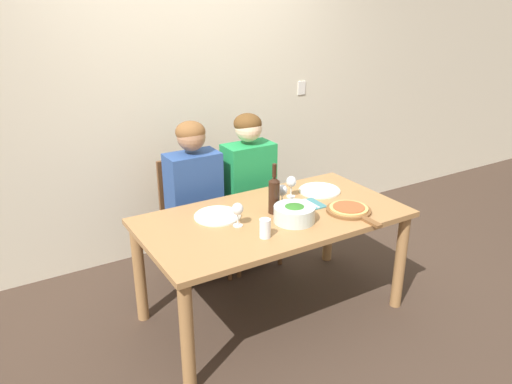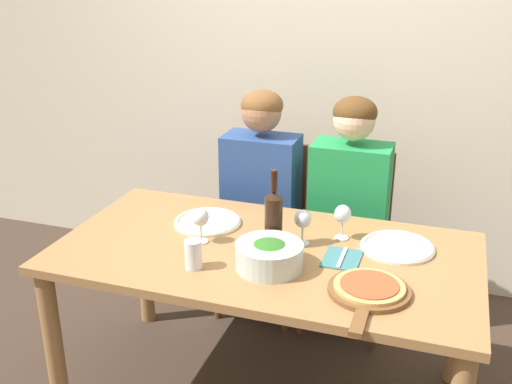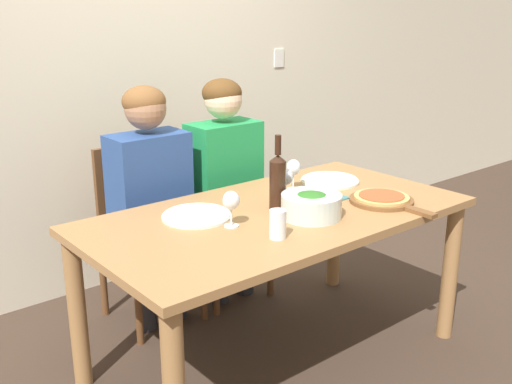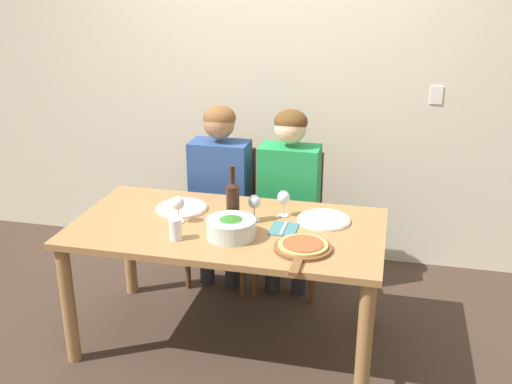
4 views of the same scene
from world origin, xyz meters
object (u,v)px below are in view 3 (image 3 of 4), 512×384
at_px(dinner_plate_right, 330,180).
at_px(wine_glass_left, 231,202).
at_px(person_woman, 151,185).
at_px(dinner_plate_left, 197,215).
at_px(person_man, 226,170).
at_px(water_tumbler, 278,224).
at_px(broccoli_bowl, 311,205).
at_px(fork_on_napkin, 326,196).
at_px(wine_bottle, 278,180).
at_px(wine_glass_right, 293,169).
at_px(wine_glass_centre, 286,178).
at_px(chair_right, 215,208).
at_px(chair_left, 143,226).
at_px(pizza_on_board, 383,199).

height_order(dinner_plate_right, wine_glass_left, wine_glass_left).
distance_m(person_woman, dinner_plate_left, 0.52).
bearing_deg(person_man, dinner_plate_left, -136.38).
bearing_deg(water_tumbler, broccoli_bowl, 18.83).
bearing_deg(fork_on_napkin, wine_bottle, 176.15).
xyz_separation_m(broccoli_bowl, water_tumbler, (-0.27, -0.09, 0.01)).
xyz_separation_m(dinner_plate_right, water_tumbler, (-0.71, -0.41, 0.05)).
bearing_deg(wine_glass_left, person_man, 54.74).
xyz_separation_m(person_woman, wine_glass_right, (0.51, -0.47, 0.09)).
distance_m(wine_glass_centre, water_tumbler, 0.47).
bearing_deg(wine_glass_left, wine_glass_right, 21.91).
height_order(broccoli_bowl, fork_on_napkin, broccoli_bowl).
bearing_deg(chair_right, chair_left, 180.00).
height_order(wine_bottle, dinner_plate_right, wine_bottle).
bearing_deg(broccoli_bowl, fork_on_napkin, 31.84).
bearing_deg(person_man, wine_glass_left, -125.26).
xyz_separation_m(person_woman, broccoli_bowl, (0.30, -0.81, 0.04)).
bearing_deg(wine_glass_centre, dinner_plate_left, 171.99).
xyz_separation_m(person_woman, wine_glass_left, (-0.03, -0.69, 0.09)).
bearing_deg(wine_glass_centre, broccoli_bowl, -105.89).
distance_m(person_woman, water_tumbler, 0.91).
bearing_deg(pizza_on_board, person_man, 104.63).
bearing_deg(person_woman, wine_glass_right, -42.58).
relative_size(dinner_plate_right, water_tumbler, 2.61).
bearing_deg(wine_bottle, wine_glass_left, -169.68).
distance_m(wine_bottle, fork_on_napkin, 0.31).
xyz_separation_m(water_tumbler, fork_on_napkin, (0.52, 0.25, -0.05)).
height_order(broccoli_bowl, water_tumbler, water_tumbler).
bearing_deg(broccoli_bowl, chair_left, 108.26).
height_order(person_man, dinner_plate_left, person_man).
height_order(chair_right, wine_glass_right, chair_right).
distance_m(broccoli_bowl, wine_glass_centre, 0.25).
bearing_deg(person_woman, dinner_plate_right, -33.59).
height_order(wine_bottle, dinner_plate_left, wine_bottle).
xyz_separation_m(chair_left, wine_glass_right, (0.51, -0.58, 0.34)).
xyz_separation_m(dinner_plate_left, wine_glass_left, (0.05, -0.18, 0.10)).
height_order(chair_right, wine_bottle, wine_bottle).
xyz_separation_m(chair_left, pizza_on_board, (0.69, -0.99, 0.25)).
relative_size(person_woman, dinner_plate_left, 4.14).
bearing_deg(person_woman, wine_glass_left, -92.36).
height_order(water_tumbler, fork_on_napkin, water_tumbler).
bearing_deg(wine_glass_centre, person_man, 81.21).
relative_size(wine_glass_left, fork_on_napkin, 0.84).
xyz_separation_m(person_woman, pizza_on_board, (0.69, -0.88, 0.01)).
distance_m(chair_left, fork_on_napkin, 0.98).
distance_m(wine_bottle, pizza_on_board, 0.50).
bearing_deg(chair_right, pizza_on_board, -76.93).
height_order(person_woman, wine_bottle, person_woman).
bearing_deg(dinner_plate_left, wine_glass_left, -75.17).
height_order(wine_bottle, wine_glass_left, wine_bottle).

